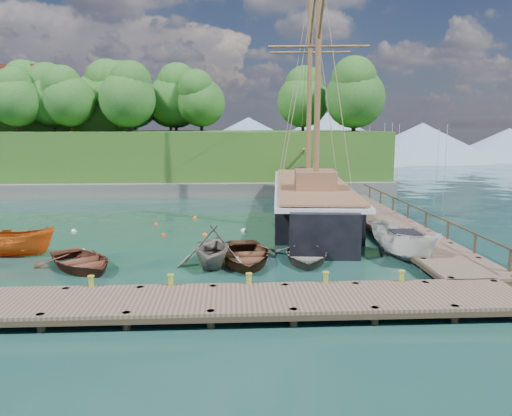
# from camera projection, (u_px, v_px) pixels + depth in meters

# --- Properties ---
(ground) EXTENTS (160.00, 160.00, 0.00)m
(ground) POSITION_uv_depth(u_px,v_px,m) (204.00, 264.00, 24.29)
(ground) COLOR #1A3D32
(ground) RESTS_ON ground
(dock_near) EXTENTS (20.00, 3.20, 1.10)m
(dock_near) POSITION_uv_depth(u_px,v_px,m) (251.00, 301.00, 17.92)
(dock_near) COLOR #4A3C2F
(dock_near) RESTS_ON ground
(dock_east) EXTENTS (3.20, 24.00, 1.10)m
(dock_east) POSITION_uv_depth(u_px,v_px,m) (390.00, 224.00, 31.73)
(dock_east) COLOR #4A3C2F
(dock_east) RESTS_ON ground
(bollard_0) EXTENTS (0.26, 0.26, 0.45)m
(bollard_0) POSITION_uv_depth(u_px,v_px,m) (92.00, 302.00, 19.05)
(bollard_0) COLOR olive
(bollard_0) RESTS_ON ground
(bollard_1) EXTENTS (0.26, 0.26, 0.45)m
(bollard_1) POSITION_uv_depth(u_px,v_px,m) (171.00, 300.00, 19.21)
(bollard_1) COLOR olive
(bollard_1) RESTS_ON ground
(bollard_2) EXTENTS (0.26, 0.26, 0.45)m
(bollard_2) POSITION_uv_depth(u_px,v_px,m) (249.00, 299.00, 19.37)
(bollard_2) COLOR olive
(bollard_2) RESTS_ON ground
(bollard_3) EXTENTS (0.26, 0.26, 0.45)m
(bollard_3) POSITION_uv_depth(u_px,v_px,m) (325.00, 298.00, 19.53)
(bollard_3) COLOR olive
(bollard_3) RESTS_ON ground
(bollard_4) EXTENTS (0.26, 0.26, 0.45)m
(bollard_4) POSITION_uv_depth(u_px,v_px,m) (400.00, 296.00, 19.70)
(bollard_4) COLOR olive
(bollard_4) RESTS_ON ground
(rowboat_0) EXTENTS (5.50, 5.72, 0.97)m
(rowboat_0) POSITION_uv_depth(u_px,v_px,m) (81.00, 269.00, 23.45)
(rowboat_0) COLOR #5C2D1F
(rowboat_0) RESTS_ON ground
(rowboat_1) EXTENTS (3.76, 4.25, 2.09)m
(rowboat_1) POSITION_uv_depth(u_px,v_px,m) (213.00, 266.00, 23.93)
(rowboat_1) COLOR #665D54
(rowboat_1) RESTS_ON ground
(rowboat_2) EXTENTS (3.86, 5.27, 1.06)m
(rowboat_2) POSITION_uv_depth(u_px,v_px,m) (244.00, 263.00, 24.45)
(rowboat_2) COLOR #4D2D1A
(rowboat_2) RESTS_ON ground
(rowboat_3) EXTENTS (3.66, 4.79, 0.93)m
(rowboat_3) POSITION_uv_depth(u_px,v_px,m) (306.00, 261.00, 24.79)
(rowboat_3) COLOR #59524B
(rowboat_3) RESTS_ON ground
(motorboat_orange) EXTENTS (4.38, 1.89, 1.66)m
(motorboat_orange) POSITION_uv_depth(u_px,v_px,m) (15.00, 256.00, 25.71)
(motorboat_orange) COLOR #CF5915
(motorboat_orange) RESTS_ON ground
(cabin_boat_white) EXTENTS (3.12, 5.31, 1.93)m
(cabin_boat_white) POSITION_uv_depth(u_px,v_px,m) (404.00, 260.00, 24.97)
(cabin_boat_white) COLOR silver
(cabin_boat_white) RESTS_ON ground
(schooner) EXTENTS (7.04, 27.94, 20.55)m
(schooner) POSITION_uv_depth(u_px,v_px,m) (311.00, 204.00, 35.24)
(schooner) COLOR black
(schooner) RESTS_ON ground
(mooring_buoy_0) EXTENTS (0.31, 0.31, 0.31)m
(mooring_buoy_0) POSITION_uv_depth(u_px,v_px,m) (83.00, 252.00, 26.53)
(mooring_buoy_0) COLOR white
(mooring_buoy_0) RESTS_ON ground
(mooring_buoy_1) EXTENTS (0.27, 0.27, 0.27)m
(mooring_buoy_1) POSITION_uv_depth(u_px,v_px,m) (164.00, 236.00, 30.40)
(mooring_buoy_1) COLOR #F23409
(mooring_buoy_1) RESTS_ON ground
(mooring_buoy_2) EXTENTS (0.32, 0.32, 0.32)m
(mooring_buoy_2) POSITION_uv_depth(u_px,v_px,m) (205.00, 236.00, 30.39)
(mooring_buoy_2) COLOR #DD4F17
(mooring_buoy_2) RESTS_ON ground
(mooring_buoy_3) EXTENTS (0.36, 0.36, 0.36)m
(mooring_buoy_3) POSITION_uv_depth(u_px,v_px,m) (244.00, 231.00, 31.64)
(mooring_buoy_3) COLOR silver
(mooring_buoy_3) RESTS_ON ground
(mooring_buoy_4) EXTENTS (0.28, 0.28, 0.28)m
(mooring_buoy_4) POSITION_uv_depth(u_px,v_px,m) (156.00, 225.00, 33.72)
(mooring_buoy_4) COLOR red
(mooring_buoy_4) RESTS_ON ground
(mooring_buoy_5) EXTENTS (0.32, 0.32, 0.32)m
(mooring_buoy_5) POSITION_uv_depth(u_px,v_px,m) (195.00, 219.00, 35.90)
(mooring_buoy_5) COLOR orange
(mooring_buoy_5) RESTS_ON ground
(mooring_buoy_6) EXTENTS (0.32, 0.32, 0.32)m
(mooring_buoy_6) POSITION_uv_depth(u_px,v_px,m) (74.00, 232.00, 31.53)
(mooring_buoy_6) COLOR white
(mooring_buoy_6) RESTS_ON ground
(mooring_buoy_7) EXTENTS (0.37, 0.37, 0.37)m
(mooring_buoy_7) POSITION_uv_depth(u_px,v_px,m) (247.00, 249.00, 27.03)
(mooring_buoy_7) COLOR #DA3C09
(mooring_buoy_7) RESTS_ON ground
(headland) EXTENTS (51.00, 19.31, 12.90)m
(headland) POSITION_uv_depth(u_px,v_px,m) (97.00, 135.00, 53.55)
(headland) COLOR #474744
(headland) RESTS_ON ground
(distant_ridge) EXTENTS (117.00, 40.00, 10.00)m
(distant_ridge) POSITION_uv_depth(u_px,v_px,m) (245.00, 137.00, 92.73)
(distant_ridge) COLOR #728CA5
(distant_ridge) RESTS_ON ground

